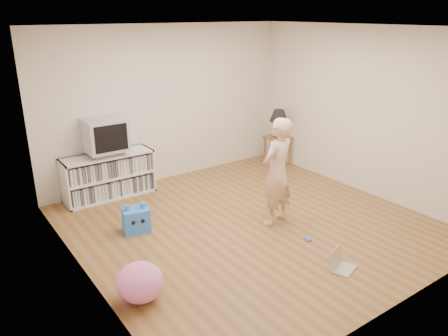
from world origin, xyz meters
name	(u,v)px	position (x,y,z in m)	size (l,w,h in m)	color
ground	(249,224)	(0.00, 0.00, 0.00)	(4.50, 4.50, 0.00)	brown
walls	(251,133)	(0.00, 0.00, 1.30)	(4.52, 4.52, 2.60)	silver
ceiling	(253,27)	(0.00, 0.00, 2.60)	(4.50, 4.50, 0.01)	white
media_unit	(108,175)	(-1.21, 2.04, 0.35)	(1.40, 0.45, 0.70)	white
dvd_deck	(106,152)	(-1.21, 2.02, 0.73)	(0.45, 0.35, 0.07)	gray
crt_tv	(105,134)	(-1.21, 2.02, 1.02)	(0.60, 0.53, 0.50)	#B3B3B9
side_table	(278,143)	(1.99, 1.65, 0.42)	(0.42, 0.42, 0.55)	brown
table_lamp	(279,116)	(1.99, 1.65, 0.94)	(0.34, 0.34, 0.52)	#333333
person	(277,172)	(0.32, -0.17, 0.75)	(0.54, 0.36, 1.49)	beige
laptop	(340,264)	(0.16, -1.47, 0.06)	(0.36, 0.33, 0.21)	silver
playing_cards	(308,240)	(0.33, -0.80, 0.01)	(0.07, 0.09, 0.02)	#3E59A6
plush_blue	(136,219)	(-1.36, 0.71, 0.17)	(0.39, 0.34, 0.39)	#2F78FB
plush_pink	(140,282)	(-1.95, -0.68, 0.20)	(0.48, 0.48, 0.41)	#FB7CD0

